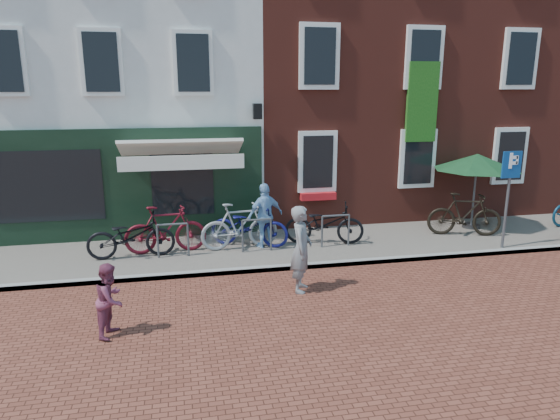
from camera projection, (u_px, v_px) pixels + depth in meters
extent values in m
plane|color=brown|center=(330.00, 268.00, 11.42)|extent=(80.00, 80.00, 0.00)
cube|color=slate|center=(350.00, 243.00, 13.03)|extent=(24.00, 3.00, 0.10)
cube|color=silver|center=(119.00, 71.00, 16.01)|extent=(8.00, 8.00, 9.00)
cube|color=maroon|center=(329.00, 58.00, 17.26)|extent=(6.00, 8.00, 10.00)
cube|color=maroon|center=(485.00, 60.00, 18.44)|extent=(6.00, 8.00, 10.00)
cylinder|color=#4C4C4F|center=(507.00, 203.00, 12.26)|extent=(0.07, 0.07, 2.32)
cube|color=navy|center=(512.00, 165.00, 12.01)|extent=(0.50, 0.04, 0.65)
cylinder|color=#4C4C4F|center=(471.00, 226.00, 14.32)|extent=(0.50, 0.50, 0.08)
cylinder|color=#4C4C4F|center=(474.00, 193.00, 14.09)|extent=(0.06, 0.06, 1.99)
cone|color=#184623|center=(477.00, 158.00, 13.85)|extent=(2.37, 2.37, 0.45)
imported|color=slate|center=(301.00, 249.00, 9.95)|extent=(0.61, 0.75, 1.76)
imported|color=#823751|center=(110.00, 299.00, 8.21)|extent=(0.63, 0.72, 1.25)
imported|color=#84B3DF|center=(265.00, 215.00, 12.41)|extent=(1.03, 0.69, 1.62)
imported|color=black|center=(131.00, 236.00, 11.68)|extent=(2.04, 0.80, 1.05)
imported|color=#5C0E19|center=(165.00, 229.00, 12.01)|extent=(1.98, 0.67, 1.17)
imported|color=#101151|center=(249.00, 226.00, 12.54)|extent=(2.12, 1.44, 1.05)
imported|color=#99999B|center=(240.00, 226.00, 12.32)|extent=(1.99, 0.76, 1.17)
imported|color=black|center=(324.00, 223.00, 12.75)|extent=(2.12, 1.19, 1.05)
imported|color=black|center=(465.00, 214.00, 13.42)|extent=(2.02, 1.13, 1.17)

